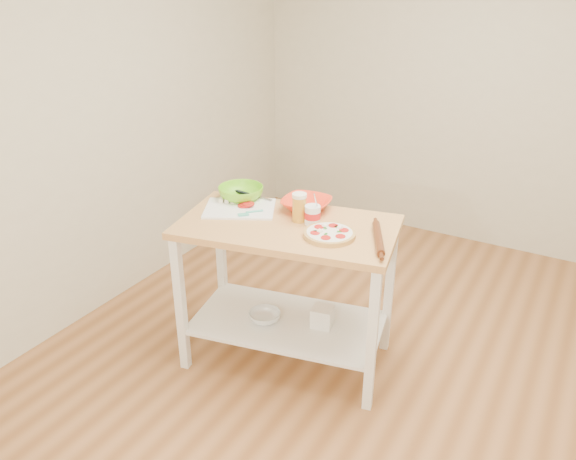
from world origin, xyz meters
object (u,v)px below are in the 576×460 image
(shelf_glass_bowl, at_px, (265,317))
(shelf_bin, at_px, (322,316))
(rolling_pin, at_px, (378,238))
(yogurt_tub, at_px, (313,215))
(cutting_board, at_px, (239,208))
(orange_bowl, at_px, (306,204))
(prep_island, at_px, (288,264))
(pizza, at_px, (329,234))
(beer_pint, at_px, (299,207))
(knife, at_px, (249,194))
(spatula, at_px, (249,213))
(green_bowl, at_px, (241,193))

(shelf_glass_bowl, height_order, shelf_bin, shelf_bin)
(shelf_bin, bearing_deg, rolling_pin, -5.18)
(yogurt_tub, bearing_deg, cutting_board, -176.07)
(orange_bowl, relative_size, shelf_bin, 2.30)
(prep_island, relative_size, shelf_glass_bowl, 6.80)
(pizza, height_order, beer_pint, beer_pint)
(yogurt_tub, relative_size, shelf_glass_bowl, 0.99)
(pizza, xyz_separation_m, knife, (-0.67, 0.25, 0.00))
(knife, relative_size, rolling_pin, 0.77)
(shelf_glass_bowl, bearing_deg, yogurt_tub, 29.41)
(spatula, xyz_separation_m, shelf_glass_bowl, (0.12, -0.05, -0.63))
(pizza, bearing_deg, knife, 159.78)
(shelf_glass_bowl, relative_size, shelf_bin, 1.58)
(prep_island, distance_m, shelf_glass_bowl, 0.38)
(pizza, relative_size, orange_bowl, 0.99)
(prep_island, xyz_separation_m, pizza, (0.27, -0.03, 0.27))
(beer_pint, bearing_deg, shelf_bin, 0.72)
(rolling_pin, height_order, shelf_bin, rolling_pin)
(rolling_pin, relative_size, shelf_bin, 2.93)
(orange_bowl, xyz_separation_m, beer_pint, (0.04, -0.16, 0.05))
(yogurt_tub, xyz_separation_m, shelf_bin, (0.08, -0.00, -0.63))
(cutting_board, height_order, shelf_bin, cutting_board)
(orange_bowl, bearing_deg, cutting_board, -151.32)
(pizza, xyz_separation_m, shelf_bin, (-0.07, 0.10, -0.60))
(prep_island, xyz_separation_m, knife, (-0.40, 0.22, 0.27))
(knife, distance_m, rolling_pin, 0.94)
(pizza, height_order, shelf_glass_bowl, pizza)
(shelf_bin, bearing_deg, cutting_board, -176.65)
(prep_island, distance_m, knife, 0.53)
(yogurt_tub, distance_m, shelf_bin, 0.64)
(prep_island, distance_m, green_bowl, 0.54)
(shelf_glass_bowl, bearing_deg, beer_pint, 40.21)
(knife, xyz_separation_m, green_bowl, (-0.01, -0.06, 0.03))
(prep_island, height_order, orange_bowl, orange_bowl)
(shelf_glass_bowl, bearing_deg, orange_bowl, 68.15)
(pizza, distance_m, rolling_pin, 0.25)
(pizza, xyz_separation_m, rolling_pin, (0.25, 0.07, 0.00))
(shelf_bin, bearing_deg, yogurt_tub, 179.96)
(shelf_bin, bearing_deg, orange_bowl, 142.39)
(cutting_board, distance_m, yogurt_tub, 0.47)
(knife, height_order, rolling_pin, rolling_pin)
(prep_island, bearing_deg, yogurt_tub, 30.03)
(spatula, xyz_separation_m, green_bowl, (-0.18, 0.17, 0.03))
(green_bowl, bearing_deg, knife, 75.78)
(shelf_glass_bowl, xyz_separation_m, shelf_bin, (0.32, 0.13, 0.03))
(prep_island, height_order, cutting_board, cutting_board)
(pizza, relative_size, knife, 1.00)
(shelf_glass_bowl, bearing_deg, shelf_bin, 22.94)
(yogurt_tub, bearing_deg, orange_bowl, 128.26)
(rolling_pin, relative_size, shelf_glass_bowl, 1.85)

